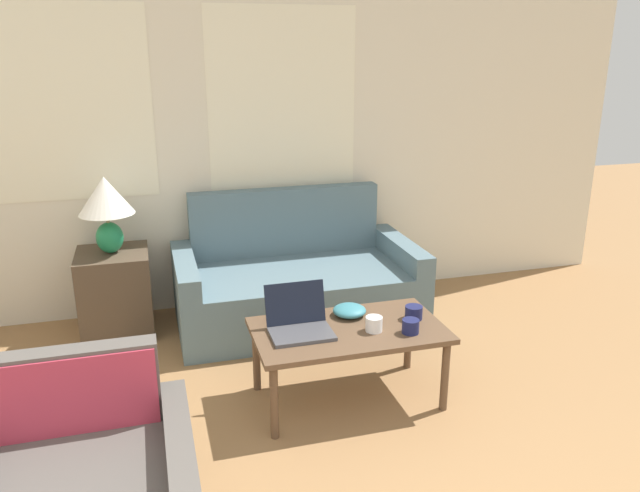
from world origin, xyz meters
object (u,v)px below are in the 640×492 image
cup_navy (374,324)px  snack_bowl (349,310)px  coffee_table (348,336)px  laptop (299,322)px  table_lamp (106,203)px  cup_white (414,312)px  cup_yellow (411,326)px  couch (296,284)px

cup_navy → snack_bowl: bearing=105.4°
coffee_table → laptop: 0.29m
table_lamp → cup_navy: size_ratio=5.69×
laptop → cup_white: laptop is taller
cup_yellow → table_lamp: bearing=137.8°
coffee_table → cup_navy: bearing=-30.9°
laptop → couch: bearing=77.2°
coffee_table → snack_bowl: 0.18m
table_lamp → snack_bowl: 1.80m
cup_navy → snack_bowl: (-0.06, 0.23, -0.01)m
laptop → table_lamp: bearing=128.7°
couch → snack_bowl: couch is taller
cup_navy → snack_bowl: 0.24m
cup_yellow → couch: bearing=103.7°
coffee_table → cup_navy: (0.12, -0.07, 0.09)m
table_lamp → cup_white: bearing=-37.1°
snack_bowl → cup_yellow: bearing=-51.3°
cup_navy → cup_yellow: (0.18, -0.08, -0.00)m
cup_yellow → cup_white: (0.09, 0.16, -0.00)m
couch → laptop: size_ratio=5.12×
couch → coffee_table: (0.02, -1.16, 0.13)m
table_lamp → cup_yellow: bearing=-42.2°
laptop → cup_white: size_ratio=3.36×
coffee_table → snack_bowl: size_ratio=5.50×
couch → cup_yellow: bearing=-76.3°
cup_white → snack_bowl: (-0.34, 0.14, -0.01)m
couch → snack_bowl: size_ratio=8.94×
couch → cup_white: (0.41, -1.15, 0.22)m
couch → cup_yellow: couch is taller
laptop → cup_white: (0.67, -0.02, -0.02)m
coffee_table → cup_white: (0.39, 0.02, 0.09)m
table_lamp → cup_white: table_lamp is taller
cup_white → cup_yellow: bearing=-119.3°
table_lamp → cup_navy: table_lamp is taller
cup_navy → couch: bearing=96.3°
laptop → cup_navy: bearing=-14.9°
table_lamp → laptop: (1.00, -1.24, -0.44)m
cup_navy → snack_bowl: size_ratio=0.48×
table_lamp → cup_yellow: size_ratio=5.64×
coffee_table → cup_white: cup_white is taller
table_lamp → cup_white: (1.66, -1.26, -0.45)m
snack_bowl → table_lamp: bearing=139.9°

